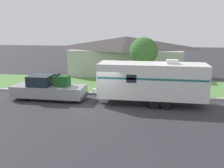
% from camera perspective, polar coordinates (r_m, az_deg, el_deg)
% --- Properties ---
extents(ground_plane, '(120.00, 120.00, 0.00)m').
position_cam_1_polar(ground_plane, '(17.28, -2.73, -5.72)').
color(ground_plane, '#2D2D33').
extents(curb_strip, '(80.00, 0.30, 0.14)m').
position_cam_1_polar(curb_strip, '(20.78, -0.54, -2.32)').
color(curb_strip, '#ADADA8').
rests_on(curb_strip, ground_plane).
extents(lawn_strip, '(80.00, 7.00, 0.03)m').
position_cam_1_polar(lawn_strip, '(24.29, 0.98, -0.25)').
color(lawn_strip, '#568442').
rests_on(lawn_strip, ground_plane).
extents(house_across_street, '(13.65, 6.50, 4.49)m').
position_cam_1_polar(house_across_street, '(29.92, 3.31, 6.66)').
color(house_across_street, '#B2B2A8').
rests_on(house_across_street, ground_plane).
extents(pickup_truck, '(5.73, 2.04, 2.02)m').
position_cam_1_polar(pickup_truck, '(20.01, -14.32, -1.02)').
color(pickup_truck, black).
rests_on(pickup_truck, ground_plane).
extents(travel_trailer, '(8.62, 2.35, 3.29)m').
position_cam_1_polar(travel_trailer, '(18.12, 9.10, 0.79)').
color(travel_trailer, black).
rests_on(travel_trailer, ground_plane).
extents(mailbox, '(0.48, 0.20, 1.26)m').
position_cam_1_polar(mailbox, '(21.33, 18.86, -0.13)').
color(mailbox, brown).
rests_on(mailbox, ground_plane).
extents(tree_in_yard, '(2.63, 2.63, 4.65)m').
position_cam_1_polar(tree_in_yard, '(23.43, 7.22, 7.36)').
color(tree_in_yard, brown).
rests_on(tree_in_yard, ground_plane).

